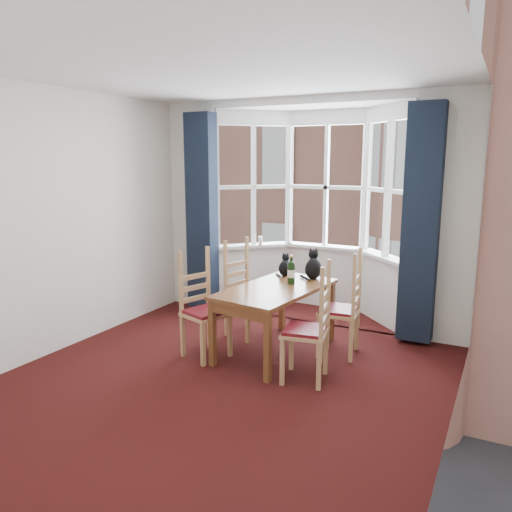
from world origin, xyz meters
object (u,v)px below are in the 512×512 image
Objects in this scene: chair_left_far at (242,295)px; dining_table at (276,295)px; chair_left_near at (201,312)px; wine_bottle at (291,272)px; cat_left at (285,267)px; candle_tall at (260,241)px; cat_right at (313,267)px; chair_right_near at (315,333)px; chair_right_far at (347,312)px.

dining_table is at bearing -30.35° from chair_left_far.
wine_bottle reaches higher than chair_left_near.
dining_table is 0.59m from cat_left.
dining_table is at bearing -57.91° from candle_tall.
wine_bottle is at bearing 66.80° from dining_table.
dining_table is at bearing -110.03° from cat_right.
chair_right_near is 1.31m from cat_left.
cat_left is at bearing -50.22° from candle_tall.
cat_left is 2.16× the size of candle_tall.
chair_left_far is 1.00× the size of chair_right_near.
cat_right is 2.80× the size of candle_tall.
chair_left_far is at bearing 167.39° from wine_bottle.
chair_left_near and chair_right_near have the same top height.
wine_bottle is at bearing -51.72° from candle_tall.
wine_bottle is 2.55× the size of candle_tall.
chair_left_near is at bearing -82.28° from candle_tall.
chair_right_near is 2.91× the size of wine_bottle.
candle_tall is at bearing 97.72° from chair_left_near.
cat_left is 1.27m from candle_tall.
wine_bottle reaches higher than chair_right_near.
cat_right is (0.20, 0.56, 0.22)m from dining_table.
chair_left_far is 2.91× the size of wine_bottle.
cat_right is (0.89, 0.97, 0.38)m from chair_left_near.
candle_tall is (-0.34, 1.15, 0.46)m from chair_left_far.
dining_table is 0.77m from chair_right_far.
chair_right_far is at bearing 26.43° from chair_left_near.
chair_left_near is (-0.69, -0.41, -0.17)m from dining_table.
chair_left_far reaches higher than dining_table.
cat_right is at bearing 3.81° from cat_left.
chair_right_far is 0.69m from cat_right.
chair_left_far is (0.08, 0.77, 0.00)m from chair_left_near.
chair_left_near is at bearing -149.26° from dining_table.
chair_left_far is at bearing -159.09° from cat_left.
dining_table is 0.63m from cat_right.
chair_left_far is 7.40× the size of candle_tall.
chair_left_near is 0.77m from chair_left_far.
chair_left_far is at bearing 176.67° from chair_right_far.
chair_left_far is 0.81m from wine_bottle.
cat_left is at bearing -176.19° from cat_right.
candle_tall reaches higher than cat_left.
wine_bottle is at bearing -12.61° from chair_left_far.
candle_tall is (-0.81, 0.97, 0.11)m from cat_left.
dining_table is at bearing -75.73° from cat_left.
chair_right_near is 0.94m from wine_bottle.
cat_left is at bearing 20.91° from chair_left_far.
chair_right_far is (0.70, 0.28, -0.17)m from dining_table.
cat_right is (0.81, 0.20, 0.38)m from chair_left_far.
candle_tall is (-1.65, 1.23, 0.46)m from chair_right_far.
chair_right_near is (0.62, -0.47, -0.17)m from dining_table.
chair_right_far is (1.39, 0.69, 0.00)m from chair_left_near.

